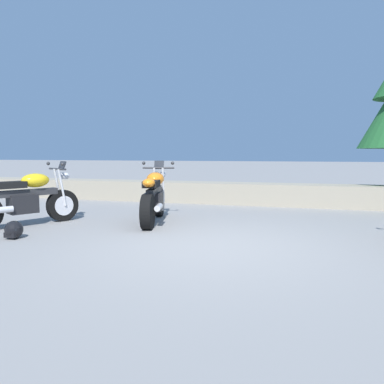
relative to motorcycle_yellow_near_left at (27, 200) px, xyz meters
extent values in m
plane|color=gray|center=(3.62, -0.59, -0.49)|extent=(120.00, 120.00, 0.00)
cube|color=gray|center=(3.62, 4.21, -0.21)|extent=(36.00, 0.80, 0.55)
cylinder|color=black|center=(0.33, 0.61, -0.18)|extent=(0.42, 0.61, 0.62)
cylinder|color=silver|center=(0.33, 0.61, -0.18)|extent=(0.32, 0.41, 0.38)
cube|color=black|center=(-0.04, -0.07, -0.08)|extent=(0.51, 0.57, 0.34)
cube|color=#2D2D30|center=(0.01, 0.02, 0.12)|extent=(0.65, 1.03, 0.12)
ellipsoid|color=yellow|center=(0.08, 0.15, 0.34)|extent=(0.55, 0.62, 0.26)
cube|color=black|center=(-0.15, -0.27, 0.28)|extent=(0.49, 0.62, 0.12)
cylinder|color=#2D2D30|center=(0.29, 0.54, 0.54)|extent=(0.60, 0.34, 0.04)
sphere|color=silver|center=(0.29, 0.70, 0.40)|extent=(0.13, 0.13, 0.13)
sphere|color=silver|center=(0.42, 0.63, 0.40)|extent=(0.13, 0.13, 0.13)
cube|color=#26282D|center=(0.34, 0.63, 0.60)|extent=(0.22, 0.18, 0.18)
cylinder|color=silver|center=(-0.10, -0.52, -0.13)|extent=(0.28, 0.39, 0.11)
cylinder|color=silver|center=(0.23, 0.62, 0.18)|extent=(0.12, 0.16, 0.73)
cylinder|color=silver|center=(0.39, 0.53, 0.18)|extent=(0.12, 0.16, 0.73)
sphere|color=#2D2D30|center=(0.01, 0.65, 0.64)|extent=(0.07, 0.07, 0.07)
sphere|color=#2D2D30|center=(0.53, 0.36, 0.64)|extent=(0.07, 0.07, 0.07)
cylinder|color=black|center=(1.95, 1.69, -0.18)|extent=(0.28, 0.64, 0.62)
cylinder|color=black|center=(2.28, 0.28, -0.18)|extent=(0.32, 0.64, 0.62)
cylinder|color=silver|center=(1.95, 1.69, -0.18)|extent=(0.24, 0.41, 0.38)
cube|color=black|center=(2.13, 0.94, -0.08)|extent=(0.42, 0.54, 0.34)
cube|color=#2D2D30|center=(2.11, 1.03, 0.12)|extent=(0.39, 1.10, 0.12)
ellipsoid|color=orange|center=(2.07, 1.18, 0.34)|extent=(0.45, 0.58, 0.26)
cube|color=black|center=(2.18, 0.71, 0.28)|extent=(0.38, 0.60, 0.12)
ellipsoid|color=orange|center=(2.25, 0.42, 0.32)|extent=(0.28, 0.32, 0.16)
cylinder|color=#2D2D30|center=(1.97, 1.61, 0.54)|extent=(0.65, 0.18, 0.04)
sphere|color=silver|center=(1.87, 1.73, 0.40)|extent=(0.13, 0.13, 0.13)
sphere|color=silver|center=(2.01, 1.76, 0.40)|extent=(0.13, 0.13, 0.13)
cube|color=#26282D|center=(1.95, 1.71, 0.60)|extent=(0.22, 0.14, 0.18)
cylinder|color=silver|center=(2.38, 0.55, -0.13)|extent=(0.19, 0.40, 0.11)
cylinder|color=silver|center=(1.88, 1.63, 0.18)|extent=(0.08, 0.17, 0.73)
cylinder|color=silver|center=(2.05, 1.67, 0.18)|extent=(0.08, 0.17, 0.73)
sphere|color=#2D2D30|center=(1.69, 1.50, 0.64)|extent=(0.07, 0.07, 0.07)
sphere|color=#2D2D30|center=(2.27, 1.64, 0.64)|extent=(0.07, 0.07, 0.07)
sphere|color=black|center=(0.55, -0.98, -0.35)|extent=(0.28, 0.28, 0.28)
ellipsoid|color=black|center=(0.55, -1.06, -0.34)|extent=(0.23, 0.06, 0.12)
cube|color=black|center=(0.55, -1.06, -0.42)|extent=(0.20, 0.08, 0.08)
camera|label=1|loc=(4.91, -5.91, 0.85)|focal=36.16mm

